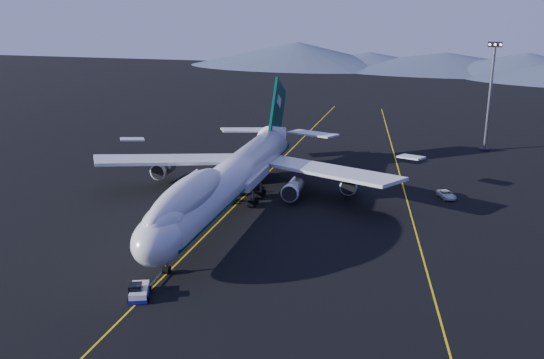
% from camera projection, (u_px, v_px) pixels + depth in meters
% --- Properties ---
extents(ground, '(500.00, 500.00, 0.00)m').
position_uv_depth(ground, '(231.00, 210.00, 105.84)').
color(ground, black).
rests_on(ground, ground).
extents(taxiway_line_main, '(0.25, 220.00, 0.01)m').
position_uv_depth(taxiway_line_main, '(231.00, 210.00, 105.84)').
color(taxiway_line_main, yellow).
rests_on(taxiway_line_main, ground).
extents(taxiway_line_side, '(28.08, 198.09, 0.01)m').
position_uv_depth(taxiway_line_side, '(409.00, 206.00, 107.59)').
color(taxiway_line_side, yellow).
rests_on(taxiway_line_side, ground).
extents(boeing_747, '(59.62, 72.43, 19.37)m').
position_uv_depth(boeing_747, '(230.00, 178.00, 104.21)').
color(boeing_747, silver).
rests_on(boeing_747, ground).
extents(pushback_tug, '(3.67, 4.94, 1.93)m').
position_uv_depth(pushback_tug, '(139.00, 292.00, 74.83)').
color(pushback_tug, silver).
rests_on(pushback_tug, ground).
extents(service_van, '(4.09, 5.34, 1.35)m').
position_uv_depth(service_van, '(446.00, 194.00, 112.07)').
color(service_van, silver).
rests_on(service_van, ground).
extents(floodlight_mast, '(3.19, 2.40, 25.85)m').
position_uv_depth(floodlight_mast, '(490.00, 97.00, 144.08)').
color(floodlight_mast, black).
rests_on(floodlight_mast, ground).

